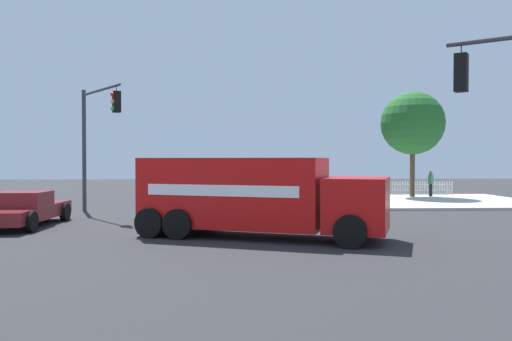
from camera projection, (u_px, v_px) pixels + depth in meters
name	position (u px, v px, depth m)	size (l,w,h in m)	color
ground_plane	(247.00, 232.00, 18.27)	(100.00, 100.00, 0.00)	#2B2B2D
sidewalk_corner_near	(444.00, 201.00, 31.33)	(10.35, 10.35, 0.14)	beige
delivery_truck	(254.00, 195.00, 17.14)	(8.56, 5.29, 2.68)	red
traffic_light_secondary	(94.00, 130.00, 24.68)	(2.78, 3.86, 6.16)	#38383D
pickup_maroon	(23.00, 208.00, 19.91)	(2.36, 5.25, 1.38)	maroon
pedestrian_near_corner	(431.00, 182.00, 34.22)	(0.43, 0.38, 1.70)	black
picket_fence_run	(415.00, 188.00, 36.25)	(5.50, 0.05, 0.95)	silver
shade_tree_near	(413.00, 123.00, 33.86)	(4.21, 4.21, 7.03)	brown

